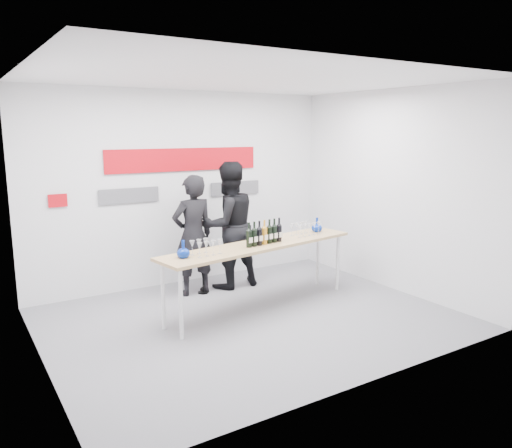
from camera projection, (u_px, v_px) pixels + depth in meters
name	position (u px, v px, depth m)	size (l,w,h in m)	color
ground	(252.00, 319.00, 6.44)	(5.00, 5.00, 0.00)	slate
back_wall	(185.00, 188.00, 7.82)	(5.00, 0.04, 3.00)	silver
signage	(182.00, 169.00, 7.71)	(3.38, 0.02, 0.79)	#BB0812
tasting_table	(260.00, 249.00, 6.71)	(3.04, 1.05, 0.89)	tan
wine_bottles	(264.00, 232.00, 6.65)	(0.62, 0.17, 0.33)	black
decanter_left	(183.00, 249.00, 5.95)	(0.16, 0.16, 0.21)	navy
decanter_right	(317.00, 225.00, 7.48)	(0.16, 0.16, 0.21)	navy
glasses_left	(205.00, 248.00, 6.09)	(0.39, 0.25, 0.18)	silver
glasses_right	(305.00, 229.00, 7.23)	(0.48, 0.27, 0.18)	silver
presenter_left	(193.00, 235.00, 7.28)	(0.65, 0.42, 1.77)	black
presenter_right	(228.00, 225.00, 7.61)	(0.94, 0.73, 1.94)	black
mic_stand	(203.00, 266.00, 7.38)	(0.16, 0.16, 1.39)	black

